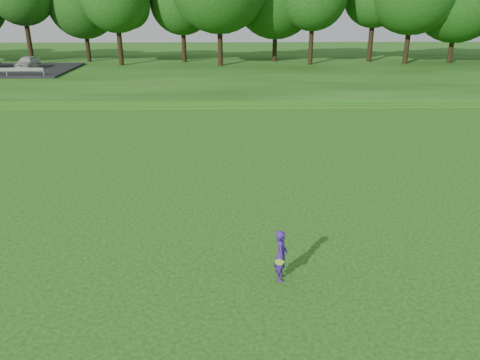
{
  "coord_description": "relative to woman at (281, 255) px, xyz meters",
  "views": [
    {
      "loc": [
        2.99,
        -12.23,
        7.08
      ],
      "look_at": [
        3.31,
        2.52,
        1.3
      ],
      "focal_mm": 35.0,
      "sensor_mm": 36.0,
      "label": 1
    }
  ],
  "objects": [
    {
      "name": "berm",
      "position": [
        -4.31,
        35.48,
        -0.42
      ],
      "size": [
        130.0,
        30.0,
        0.6
      ],
      "primitive_type": "cube",
      "color": "#16440D",
      "rests_on": "ground"
    },
    {
      "name": "walking_path",
      "position": [
        -4.31,
        21.48,
        -0.7
      ],
      "size": [
        130.0,
        1.6,
        0.04
      ],
      "primitive_type": "cube",
      "color": "gray",
      "rests_on": "ground"
    },
    {
      "name": "ground",
      "position": [
        -4.31,
        1.48,
        -0.72
      ],
      "size": [
        140.0,
        140.0,
        0.0
      ],
      "primitive_type": "plane",
      "color": "#16440D",
      "rests_on": "ground"
    },
    {
      "name": "woman",
      "position": [
        0.0,
        0.0,
        0.0
      ],
      "size": [
        0.4,
        0.68,
        1.44
      ],
      "color": "#3C1C7F",
      "rests_on": "ground"
    }
  ]
}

